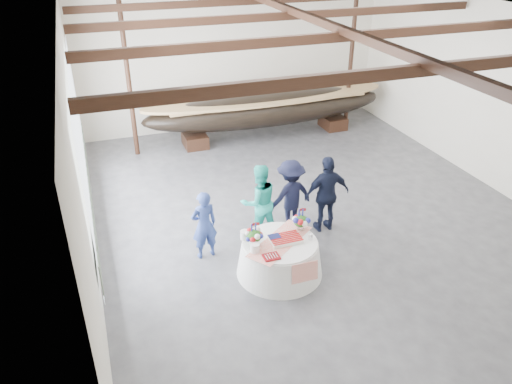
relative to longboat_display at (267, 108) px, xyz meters
name	(u,v)px	position (x,y,z in m)	size (l,w,h in m)	color
floor	(307,207)	(-0.65, -4.59, -0.95)	(10.00, 12.00, 0.01)	#3D3D42
wall_back	(234,58)	(-0.65, 1.41, 1.30)	(10.00, 0.02, 4.50)	silver
wall_left	(78,150)	(-5.65, -4.59, 1.30)	(0.02, 12.00, 4.50)	silver
wall_right	(493,97)	(4.35, -4.59, 1.30)	(0.02, 12.00, 4.50)	silver
ceiling	(318,14)	(-0.65, -4.59, 3.55)	(10.00, 12.00, 0.01)	white
pavilion_structure	(301,33)	(-0.65, -3.80, 3.06)	(9.80, 11.76, 4.50)	black
open_bay	(82,150)	(-5.60, -3.59, 0.88)	(0.03, 7.00, 3.20)	silver
longboat_display	(267,108)	(0.00, 0.00, 0.00)	(7.91, 1.58, 1.48)	black
banquet_table	(280,257)	(-2.25, -6.76, -0.58)	(1.70, 1.70, 0.73)	white
tabletop_items	(277,233)	(-2.29, -6.65, -0.07)	(1.59, 1.38, 0.40)	red
guest_woman_blue	(204,225)	(-3.50, -5.72, -0.19)	(0.55, 0.36, 1.51)	navy
guest_woman_teal	(259,202)	(-2.19, -5.37, -0.09)	(0.83, 0.65, 1.71)	#22B1A1
guest_man_left	(290,196)	(-1.44, -5.31, -0.11)	(1.09, 0.62, 1.68)	black
guest_man_right	(327,194)	(-0.69, -5.60, -0.05)	(1.05, 0.44, 1.79)	black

